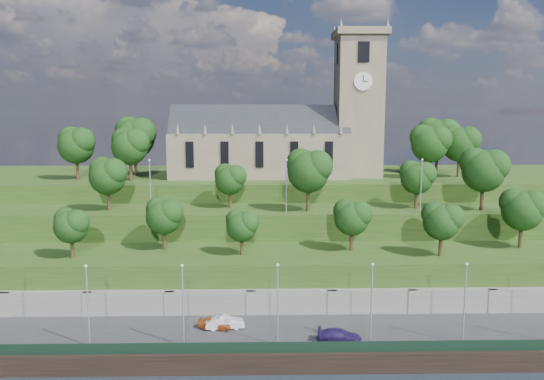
{
  "coord_description": "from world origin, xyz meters",
  "views": [
    {
      "loc": [
        -3.67,
        -51.25,
        26.76
      ],
      "look_at": [
        -2.04,
        30.0,
        14.76
      ],
      "focal_mm": 35.0,
      "sensor_mm": 36.0,
      "label": 1
    }
  ],
  "objects_px": {
    "car_middle": "(225,322)",
    "car_right": "(340,336)",
    "car_left": "(215,323)",
    "church": "(286,135)"
  },
  "relations": [
    {
      "from": "car_left",
      "to": "car_right",
      "type": "height_order",
      "value": "car_right"
    },
    {
      "from": "car_middle",
      "to": "car_right",
      "type": "xyz_separation_m",
      "value": [
        12.74,
        -3.88,
        -0.04
      ]
    },
    {
      "from": "car_middle",
      "to": "car_right",
      "type": "bearing_deg",
      "value": -113.73
    },
    {
      "from": "car_left",
      "to": "car_middle",
      "type": "distance_m",
      "value": 1.11
    },
    {
      "from": "car_left",
      "to": "church",
      "type": "bearing_deg",
      "value": 0.09
    },
    {
      "from": "car_left",
      "to": "car_right",
      "type": "xyz_separation_m",
      "value": [
        13.84,
        -3.83,
        0.02
      ]
    },
    {
      "from": "car_left",
      "to": "car_middle",
      "type": "relative_size",
      "value": 0.88
    },
    {
      "from": "church",
      "to": "car_left",
      "type": "relative_size",
      "value": 9.84
    },
    {
      "from": "church",
      "to": "car_middle",
      "type": "distance_m",
      "value": 44.52
    },
    {
      "from": "church",
      "to": "car_right",
      "type": "bearing_deg",
      "value": -84.66
    }
  ]
}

